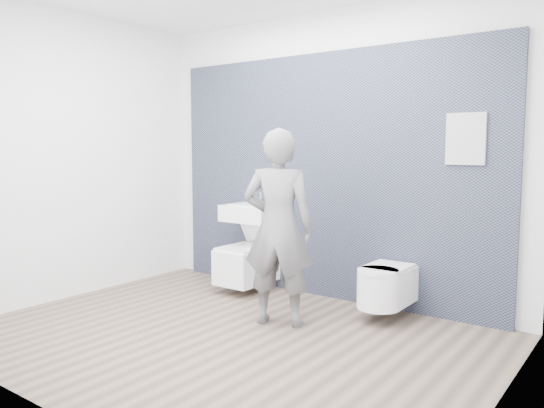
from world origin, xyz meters
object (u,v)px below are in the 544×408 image
Objects in this scene: washbasin at (252,213)px; toilet_rounded at (384,286)px; visitor at (278,228)px; toilet_square at (247,263)px.

toilet_rounded is (1.54, -0.10, -0.52)m from washbasin.
visitor is (0.87, -0.73, 0.01)m from washbasin.
toilet_square is 1.25× the size of toilet_rounded.
visitor is at bearing -40.18° from washbasin.
washbasin reaches higher than toilet_square.
washbasin reaches higher than toilet_rounded.
toilet_square is (0.00, -0.09, -0.51)m from washbasin.
washbasin is at bearing -61.73° from visitor.
washbasin is at bearing 176.26° from toilet_rounded.
visitor reaches higher than washbasin.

